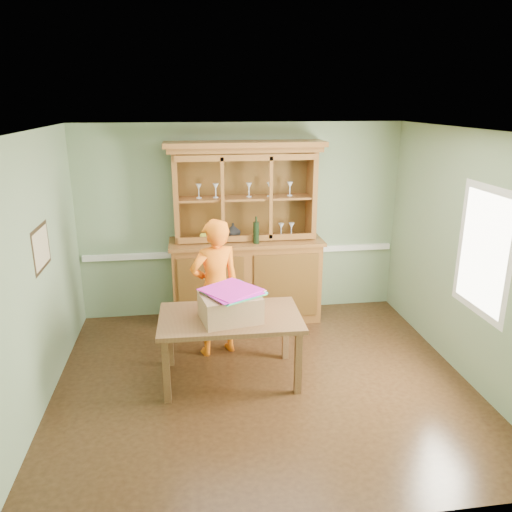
{
  "coord_description": "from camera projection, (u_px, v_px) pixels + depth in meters",
  "views": [
    {
      "loc": [
        -0.75,
        -4.8,
        2.99
      ],
      "look_at": [
        -0.02,
        0.4,
        1.33
      ],
      "focal_mm": 35.0,
      "sensor_mm": 36.0,
      "label": 1
    }
  ],
  "objects": [
    {
      "name": "dining_table",
      "position": [
        230.0,
        323.0,
        5.39
      ],
      "size": [
        1.54,
        0.94,
        0.76
      ],
      "rotation": [
        0.0,
        0.0,
        -0.02
      ],
      "color": "brown",
      "rests_on": "floor"
    },
    {
      "name": "wall_right",
      "position": [
        467.0,
        257.0,
        5.42
      ],
      "size": [
        0.0,
        4.0,
        4.0
      ],
      "primitive_type": "plane",
      "rotation": [
        1.57,
        0.0,
        -1.57
      ],
      "color": "gray",
      "rests_on": "floor"
    },
    {
      "name": "kite_stack",
      "position": [
        232.0,
        291.0,
        5.23
      ],
      "size": [
        0.7,
        0.7,
        0.04
      ],
      "rotation": [
        0.0,
        0.0,
        0.54
      ],
      "color": "#3AC96E",
      "rests_on": "cardboard_box"
    },
    {
      "name": "window_panel",
      "position": [
        483.0,
        252.0,
        5.09
      ],
      "size": [
        0.03,
        0.96,
        1.36
      ],
      "color": "white",
      "rests_on": "wall_right"
    },
    {
      "name": "cardboard_box",
      "position": [
        230.0,
        307.0,
        5.24
      ],
      "size": [
        0.68,
        0.58,
        0.28
      ],
      "primitive_type": "cube",
      "rotation": [
        0.0,
        0.0,
        0.19
      ],
      "color": "tan",
      "rests_on": "dining_table"
    },
    {
      "name": "framed_map",
      "position": [
        42.0,
        248.0,
        5.05
      ],
      "size": [
        0.03,
        0.6,
        0.46
      ],
      "color": "#302213",
      "rests_on": "wall_left"
    },
    {
      "name": "china_hutch",
      "position": [
        246.0,
        260.0,
        6.9
      ],
      "size": [
        2.1,
        0.69,
        2.47
      ],
      "color": "brown",
      "rests_on": "floor"
    },
    {
      "name": "wall_back",
      "position": [
        241.0,
        221.0,
        7.01
      ],
      "size": [
        4.5,
        0.0,
        4.5
      ],
      "primitive_type": "plane",
      "rotation": [
        1.57,
        0.0,
        0.0
      ],
      "color": "gray",
      "rests_on": "floor"
    },
    {
      "name": "wall_front",
      "position": [
        311.0,
        363.0,
        3.24
      ],
      "size": [
        4.5,
        0.0,
        4.5
      ],
      "primitive_type": "plane",
      "rotation": [
        -1.57,
        0.0,
        0.0
      ],
      "color": "gray",
      "rests_on": "floor"
    },
    {
      "name": "person",
      "position": [
        215.0,
        288.0,
        5.93
      ],
      "size": [
        0.71,
        0.58,
        1.69
      ],
      "primitive_type": "imported",
      "rotation": [
        0.0,
        0.0,
        3.46
      ],
      "color": "orange",
      "rests_on": "floor"
    },
    {
      "name": "floor",
      "position": [
        263.0,
        381.0,
        5.53
      ],
      "size": [
        4.5,
        4.5,
        0.0
      ],
      "primitive_type": "plane",
      "color": "#492D17",
      "rests_on": "ground"
    },
    {
      "name": "ceiling",
      "position": [
        264.0,
        131.0,
        4.72
      ],
      "size": [
        4.5,
        4.5,
        0.0
      ],
      "primitive_type": "plane",
      "rotation": [
        3.14,
        0.0,
        0.0
      ],
      "color": "white",
      "rests_on": "wall_back"
    },
    {
      "name": "wall_left",
      "position": [
        34.0,
        276.0,
        4.82
      ],
      "size": [
        0.0,
        4.0,
        4.0
      ],
      "primitive_type": "plane",
      "rotation": [
        1.57,
        0.0,
        1.57
      ],
      "color": "gray",
      "rests_on": "floor"
    },
    {
      "name": "chair_rail",
      "position": [
        242.0,
        252.0,
        7.13
      ],
      "size": [
        4.41,
        0.05,
        0.08
      ],
      "primitive_type": "cube",
      "color": "white",
      "rests_on": "wall_back"
    }
  ]
}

